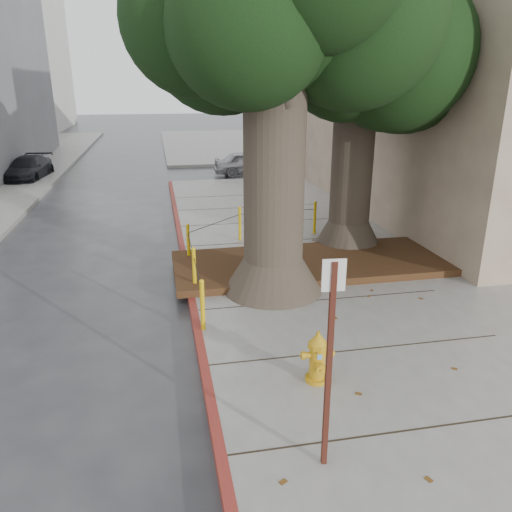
{
  "coord_description": "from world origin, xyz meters",
  "views": [
    {
      "loc": [
        -2.51,
        -6.69,
        4.25
      ],
      "look_at": [
        -0.76,
        2.19,
        1.1
      ],
      "focal_mm": 35.0,
      "sensor_mm": 36.0,
      "label": 1
    }
  ],
  "objects_px": {
    "signpost": "(329,355)",
    "car_silver": "(249,163)",
    "fire_hydrant": "(317,357)",
    "car_dark": "(28,169)",
    "car_red": "(389,153)"
  },
  "relations": [
    {
      "from": "signpost",
      "to": "car_silver",
      "type": "distance_m",
      "value": 19.72
    },
    {
      "from": "signpost",
      "to": "car_silver",
      "type": "relative_size",
      "value": 0.72
    },
    {
      "from": "car_silver",
      "to": "car_dark",
      "type": "distance_m",
      "value": 10.23
    },
    {
      "from": "fire_hydrant",
      "to": "car_red",
      "type": "xyz_separation_m",
      "value": [
        10.22,
        19.34,
        0.14
      ]
    },
    {
      "from": "car_dark",
      "to": "fire_hydrant",
      "type": "bearing_deg",
      "value": -60.24
    },
    {
      "from": "fire_hydrant",
      "to": "signpost",
      "type": "distance_m",
      "value": 1.94
    },
    {
      "from": "fire_hydrant",
      "to": "signpost",
      "type": "xyz_separation_m",
      "value": [
        -0.43,
        -1.6,
        1.01
      ]
    },
    {
      "from": "car_silver",
      "to": "car_red",
      "type": "bearing_deg",
      "value": -79.72
    },
    {
      "from": "car_silver",
      "to": "signpost",
      "type": "bearing_deg",
      "value": 172.04
    },
    {
      "from": "fire_hydrant",
      "to": "car_dark",
      "type": "distance_m",
      "value": 20.13
    },
    {
      "from": "fire_hydrant",
      "to": "car_red",
      "type": "distance_m",
      "value": 21.87
    },
    {
      "from": "fire_hydrant",
      "to": "car_silver",
      "type": "distance_m",
      "value": 18.05
    },
    {
      "from": "car_silver",
      "to": "fire_hydrant",
      "type": "bearing_deg",
      "value": 172.68
    },
    {
      "from": "car_red",
      "to": "signpost",
      "type": "bearing_deg",
      "value": 146.52
    },
    {
      "from": "car_red",
      "to": "car_silver",
      "type": "bearing_deg",
      "value": 93.74
    }
  ]
}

